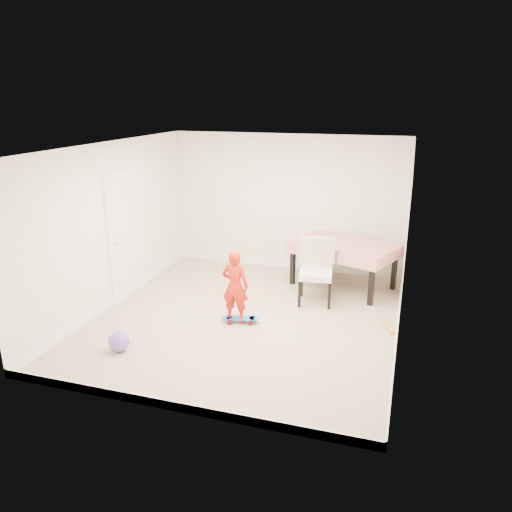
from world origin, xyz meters
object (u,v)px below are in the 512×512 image
(skateboard, at_px, (241,320))
(child, at_px, (235,288))
(dining_table, at_px, (343,265))
(dining_chair, at_px, (316,272))
(balloon, at_px, (119,342))

(skateboard, relative_size, child, 0.51)
(dining_table, bearing_deg, child, -102.85)
(dining_chair, relative_size, balloon, 3.80)
(dining_chair, distance_m, skateboard, 1.51)
(dining_chair, distance_m, child, 1.49)
(skateboard, height_order, child, child)
(skateboard, relative_size, balloon, 2.02)
(skateboard, xyz_separation_m, balloon, (-1.26, -1.31, 0.10))
(child, bearing_deg, balloon, 46.60)
(dining_table, distance_m, dining_chair, 0.93)
(skateboard, height_order, balloon, balloon)
(child, height_order, balloon, child)
(dining_table, height_order, child, child)
(dining_table, relative_size, balloon, 6.19)
(skateboard, bearing_deg, balloon, -147.25)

